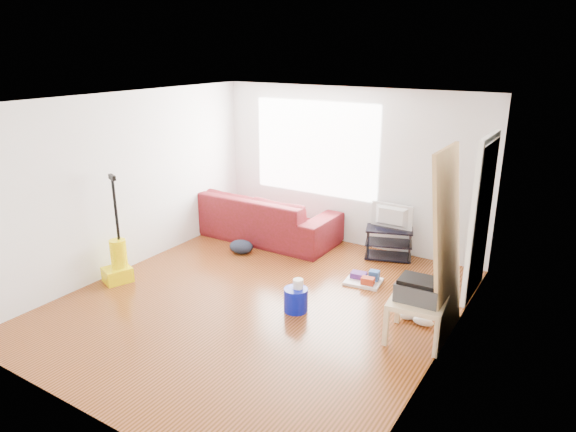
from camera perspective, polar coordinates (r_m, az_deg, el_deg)
The scene contains 13 objects.
room at distance 6.17m, azimuth -2.09°, elevation 1.19°, with size 4.51×5.01×2.51m.
sofa at distance 8.73m, azimuth -2.99°, elevation -2.30°, with size 2.61×1.02×0.76m, color #4B130E.
tv_stand at distance 7.92m, azimuth 11.12°, elevation -2.94°, with size 0.78×0.60×0.47m.
tv at distance 7.78m, azimuth 11.31°, elevation -0.10°, with size 0.64×0.08×0.37m, color black.
side_table at distance 5.80m, azimuth 14.21°, elevation -9.66°, with size 0.65×0.65×0.48m.
printer at distance 5.71m, azimuth 14.36°, elevation -7.93°, with size 0.48×0.37×0.24m.
bucket at distance 6.38m, azimuth 0.87°, elevation -10.45°, with size 0.29×0.29×0.29m, color #0611A5.
toilet_paper at distance 6.30m, azimuth 1.12°, elevation -8.73°, with size 0.13×0.13×0.12m, color white.
cleaning_tray at distance 7.12m, azimuth 8.52°, elevation -6.97°, with size 0.51×0.43×0.17m.
backpack at distance 8.08m, azimuth -5.20°, elevation -4.09°, with size 0.38×0.30×0.21m, color black.
sneakers at distance 6.29m, azimuth 14.07°, elevation -10.99°, with size 0.44×0.23×0.10m.
vacuum at distance 7.40m, azimuth -18.39°, elevation -4.88°, with size 0.42×0.44×1.48m.
door_panel at distance 6.18m, azimuth 16.34°, elevation -12.27°, with size 0.04×0.84×2.11m, color tan.
Camera 1 is at (3.39, -4.73, 3.07)m, focal length 32.00 mm.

